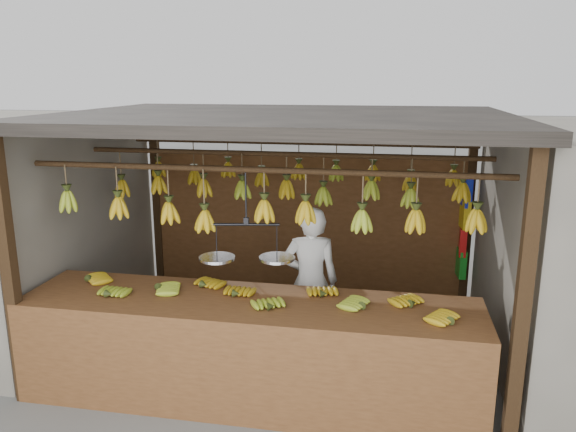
# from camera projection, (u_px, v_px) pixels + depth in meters

# --- Properties ---
(ground) EXTENTS (80.00, 80.00, 0.00)m
(ground) POSITION_uv_depth(u_px,v_px,m) (283.00, 341.00, 5.98)
(ground) COLOR #5B5B57
(stall) EXTENTS (4.30, 3.30, 2.40)m
(stall) POSITION_uv_depth(u_px,v_px,m) (288.00, 153.00, 5.82)
(stall) COLOR black
(stall) RESTS_ON ground
(counter) EXTENTS (3.90, 0.89, 0.96)m
(counter) POSITION_uv_depth(u_px,v_px,m) (246.00, 327.00, 4.64)
(counter) COLOR brown
(counter) RESTS_ON ground
(hanging_bananas) EXTENTS (3.63, 2.23, 0.40)m
(hanging_bananas) POSITION_uv_depth(u_px,v_px,m) (283.00, 191.00, 5.58)
(hanging_bananas) COLOR #92A523
(hanging_bananas) RESTS_ON ground
(balance_scale) EXTENTS (0.80, 0.39, 0.77)m
(balance_scale) POSITION_uv_depth(u_px,v_px,m) (247.00, 254.00, 4.74)
(balance_scale) COLOR black
(balance_scale) RESTS_ON ground
(vendor) EXTENTS (0.62, 0.47, 1.53)m
(vendor) POSITION_uv_depth(u_px,v_px,m) (310.00, 282.00, 5.54)
(vendor) COLOR white
(vendor) RESTS_ON ground
(bag_bundles) EXTENTS (0.08, 0.26, 1.22)m
(bag_bundles) POSITION_uv_depth(u_px,v_px,m) (464.00, 228.00, 6.69)
(bag_bundles) COLOR #1426BF
(bag_bundles) RESTS_ON ground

